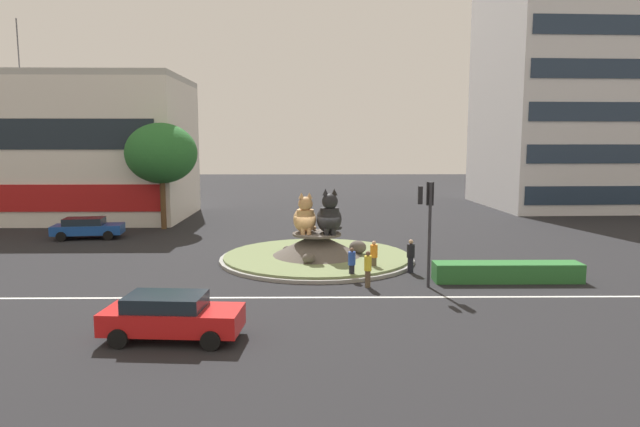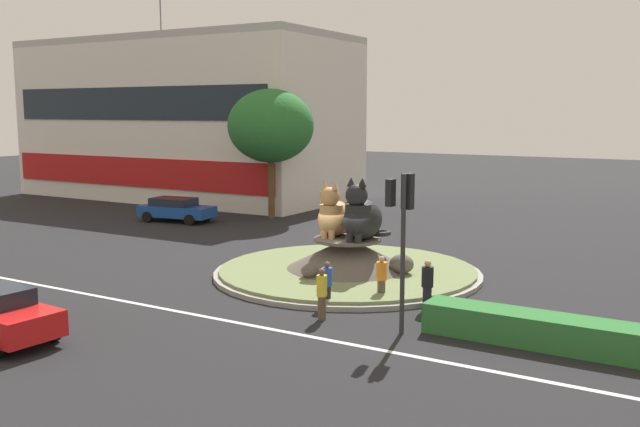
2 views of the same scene
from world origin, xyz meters
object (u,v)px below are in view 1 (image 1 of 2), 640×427
Objects in this scene: shophouse_block at (37,148)px; pedestrian_yellow_shirt at (368,268)px; traffic_light_mast at (428,210)px; hatchback_near_shophouse at (87,227)px; pedestrian_black_shirt at (411,255)px; office_tower at (580,59)px; pedestrian_blue_shirt at (352,263)px; broadleaf_tree_behind_island at (161,153)px; cat_statue_black at (329,217)px; cat_statue_calico at (305,218)px; sedan_on_far_lane at (171,316)px; pedestrian_orange_shirt at (374,256)px.

pedestrian_yellow_shirt is (25.96, -23.26, -5.08)m from shophouse_block.
hatchback_near_shophouse is at bearing 64.41° from traffic_light_mast.
pedestrian_black_shirt reaches higher than hatchback_near_shophouse.
pedestrian_black_shirt is at bearing -129.29° from office_tower.
shophouse_block is at bearing 128.51° from pedestrian_blue_shirt.
shophouse_block is at bearing 152.86° from broadleaf_tree_behind_island.
pedestrian_black_shirt is 3.35m from pedestrian_blue_shirt.
broadleaf_tree_behind_island is (-16.43, 16.88, 2.17)m from traffic_light_mast.
cat_statue_black is at bearing -41.64° from pedestrian_black_shirt.
traffic_light_mast reaches higher than hatchback_near_shophouse.
cat_statue_calico is at bearing -99.74° from cat_statue_black.
sedan_on_far_lane is (-9.61, -9.36, -0.07)m from pedestrian_black_shirt.
pedestrian_black_shirt is (4.01, -2.95, -1.56)m from cat_statue_black.
broadleaf_tree_behind_island reaches higher than traffic_light_mast.
cat_statue_calico is 6.75m from pedestrian_yellow_shirt.
traffic_light_mast is 0.19× the size of shophouse_block.
shophouse_block is 15.08× the size of pedestrian_yellow_shirt.
cat_statue_black is at bearing -84.71° from pedestrian_yellow_shirt.
traffic_light_mast is at bearing -31.85° from pedestrian_blue_shirt.
traffic_light_mast reaches higher than pedestrian_orange_shirt.
office_tower reaches higher than sedan_on_far_lane.
pedestrian_orange_shirt is at bearing -13.93° from pedestrian_black_shirt.
pedestrian_black_shirt is at bearing 13.62° from pedestrian_blue_shirt.
cat_statue_calico is 6.37m from pedestrian_black_shirt.
hatchback_near_shophouse is at bearing 122.82° from sedan_on_far_lane.
pedestrian_yellow_shirt is at bearing -129.69° from office_tower.
cat_statue_calico is at bearing -37.37° from shophouse_block.
office_tower is 47.61m from hatchback_near_shophouse.
traffic_light_mast is at bearing 79.34° from pedestrian_orange_shirt.
pedestrian_orange_shirt is at bearing 41.58° from traffic_light_mast.
shophouse_block is 33.77m from pedestrian_orange_shirt.
sedan_on_far_lane is (18.78, -29.85, -5.15)m from shophouse_block.
pedestrian_blue_shirt is at bearing 9.95° from cat_statue_black.
office_tower is 38.26m from pedestrian_black_shirt.
cat_statue_calico is 0.49× the size of traffic_light_mast.
office_tower is 41.19m from broadleaf_tree_behind_island.
cat_statue_calico is 0.90× the size of cat_statue_black.
shophouse_block is 5.40× the size of sedan_on_far_lane.
office_tower is (25.38, 25.69, 12.11)m from cat_statue_black.
sedan_on_far_lane is (-7.79, -9.64, -0.01)m from pedestrian_orange_shirt.
pedestrian_yellow_shirt is 21.99m from hatchback_near_shophouse.
pedestrian_blue_shirt is at bearing -41.16° from shophouse_block.
pedestrian_yellow_shirt is (2.93, -5.90, -1.48)m from cat_statue_calico.
pedestrian_black_shirt is at bearing 53.83° from cat_statue_calico.
traffic_light_mast reaches higher than pedestrian_blue_shirt.
cat_statue_calico is 8.14m from traffic_light_mast.
traffic_light_mast reaches higher than pedestrian_black_shirt.
pedestrian_black_shirt is at bearing 51.17° from cat_statue_black.
broadleaf_tree_behind_island is at bearing -27.50° from shophouse_block.
pedestrian_blue_shirt is (2.30, -4.50, -1.55)m from cat_statue_calico.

